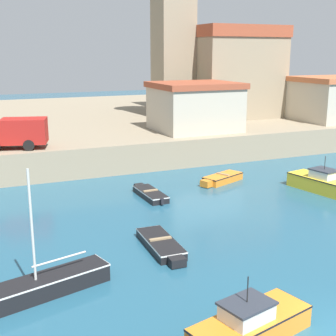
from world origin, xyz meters
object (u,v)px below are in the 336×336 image
Objects in this scene: motorboat_yellow_1 at (323,183)px; truck_on_quay at (17,132)px; sailboat_black_2 at (43,285)px; dinghy_black_5 at (150,193)px; motorboat_orange_4 at (247,326)px; harbor_shed_far_end at (333,98)px; harbor_shed_mid_row at (195,106)px; dinghy_black_0 at (161,244)px; church at (211,66)px; dinghy_orange_6 at (222,178)px.

truck_on_quay is at bearing 148.02° from motorboat_yellow_1.
dinghy_black_5 is (8.39, 10.20, -0.18)m from sailboat_black_2.
sailboat_black_2 reaches higher than motorboat_orange_4.
harbor_shed_mid_row is at bearing -179.73° from harbor_shed_far_end.
church is (17.92, 28.66, 7.36)m from dinghy_black_0.
truck_on_quay is (-22.67, -12.59, -4.09)m from church.
sailboat_black_2 is at bearing -129.11° from harbor_shed_mid_row.
harbor_shed_mid_row reaches higher than dinghy_black_5.
dinghy_black_0 is 0.79× the size of motorboat_yellow_1.
motorboat_yellow_1 is at bearing -31.98° from truck_on_quay.
dinghy_black_5 is 11.34m from truck_on_quay.
truck_on_quay is (-18.47, 11.53, 2.92)m from motorboat_yellow_1.
sailboat_black_2 is 1.47× the size of dinghy_orange_6.
truck_on_quay is (-4.54, 23.92, 3.00)m from motorboat_orange_4.
dinghy_black_5 is (-11.23, 3.44, -0.37)m from motorboat_yellow_1.
motorboat_orange_4 is at bearing -44.73° from sailboat_black_2.
harbor_shed_far_end is at bearing 46.70° from motorboat_yellow_1.
motorboat_orange_4 is at bearing -112.88° from harbor_shed_mid_row.
motorboat_yellow_1 is 1.29× the size of dinghy_black_5.
dinghy_orange_6 is 10.34m from harbor_shed_mid_row.
harbor_shed_far_end is at bearing 0.27° from harbor_shed_mid_row.
dinghy_black_0 is at bearing 88.44° from motorboat_orange_4.
harbor_shed_mid_row is 16.00m from harbor_shed_far_end.
dinghy_orange_6 is at bearing 38.36° from sailboat_black_2.
dinghy_black_5 is 1.07× the size of dinghy_orange_6.
motorboat_yellow_1 is 0.71× the size of harbor_shed_far_end.
sailboat_black_2 is at bearing -141.64° from dinghy_orange_6.
dinghy_orange_6 is (14.47, 11.45, -0.13)m from sailboat_black_2.
truck_on_quay is (-7.24, 8.09, 3.28)m from dinghy_black_5.
motorboat_orange_4 is at bearing -79.26° from truck_on_quay.
truck_on_quay is at bearing 86.40° from sailboat_black_2.
sailboat_black_2 is at bearing -147.72° from harbor_shed_far_end.
dinghy_black_0 is at bearing 20.62° from sailboat_black_2.
motorboat_yellow_1 is 1.38× the size of dinghy_orange_6.
sailboat_black_2 reaches higher than dinghy_black_0.
dinghy_black_5 is 0.57× the size of harbor_shed_mid_row.
harbor_shed_far_end is at bearing 4.37° from truck_on_quay.
motorboat_yellow_1 is 11.76m from dinghy_black_5.
dinghy_black_0 is 0.82× the size of motorboat_orange_4.
truck_on_quay reaches higher than dinghy_orange_6.
dinghy_black_0 is at bearing -73.53° from truck_on_quay.
harbor_shed_mid_row reaches higher than dinghy_orange_6.
dinghy_black_5 is (2.70, 15.83, -0.29)m from motorboat_orange_4.
church is at bearing 80.13° from motorboat_yellow_1.
motorboat_orange_4 is 1.12× the size of truck_on_quay.
motorboat_orange_4 is 19.21m from dinghy_orange_6.
dinghy_orange_6 is at bearing 137.69° from motorboat_yellow_1.
motorboat_yellow_1 reaches higher than dinghy_black_5.
motorboat_yellow_1 reaches higher than motorboat_orange_4.
church reaches higher than dinghy_orange_6.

